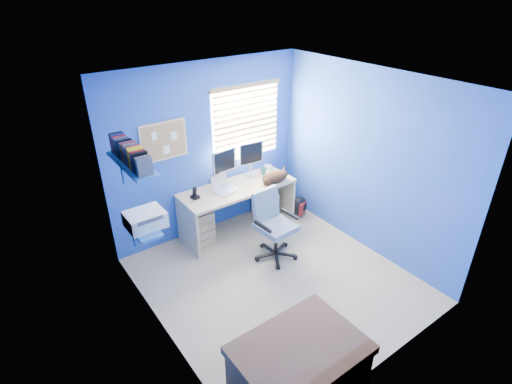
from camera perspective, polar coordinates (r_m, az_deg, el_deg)
floor at (r=5.25m, az=2.93°, el=-12.40°), size 3.00×3.20×0.00m
ceiling at (r=4.08m, az=3.81°, el=15.23°), size 3.00×3.20×0.00m
wall_back at (r=5.73m, az=-6.86°, el=5.87°), size 3.00×0.01×2.50m
wall_front at (r=3.65m, az=19.57°, el=-10.11°), size 3.00×0.01×2.50m
wall_left at (r=3.89m, az=-14.23°, el=-6.59°), size 0.01×3.20×2.50m
wall_right at (r=5.52m, az=15.53°, el=4.08°), size 0.01×3.20×2.50m
desk at (r=5.98m, az=-2.60°, el=-2.39°), size 1.72×0.65×0.74m
laptop at (r=5.65m, az=-4.29°, el=1.16°), size 0.40×0.36×0.22m
monitor_left at (r=5.78m, az=-4.63°, el=3.57°), size 0.41×0.17×0.54m
monitor_right at (r=6.03m, az=-0.83°, el=4.75°), size 0.41×0.16×0.54m
phone at (r=5.52m, az=-8.75°, el=-0.12°), size 0.11×0.13×0.17m
mug at (r=6.15m, az=1.07°, el=3.00°), size 0.10×0.09×0.10m
cd_spindle at (r=6.31m, az=1.70°, el=3.53°), size 0.13×0.13×0.07m
cat at (r=5.92m, az=2.76°, el=2.21°), size 0.50×0.37×0.16m
tower_pc at (r=6.39m, az=1.30°, el=-1.68°), size 0.25×0.46×0.45m
drawer_boxes at (r=5.77m, az=-8.02°, el=-5.12°), size 0.35×0.28×0.54m
yellow_book at (r=6.24m, az=1.38°, el=-3.63°), size 0.03×0.17×0.24m
backpack at (r=6.46m, az=6.11°, el=-2.06°), size 0.35×0.31×0.34m
bed_corner at (r=4.02m, az=6.14°, el=-23.57°), size 1.11×0.79×0.53m
office_chair at (r=5.45m, az=2.54°, el=-5.92°), size 0.59×0.59×0.96m
window_blinds at (r=5.93m, az=-1.35°, el=9.91°), size 1.15×0.05×1.10m
corkboard at (r=5.35m, az=-13.01°, el=7.10°), size 0.64×0.02×0.52m
wall_shelves at (r=4.46m, az=-16.60°, el=0.56°), size 0.42×0.90×1.05m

